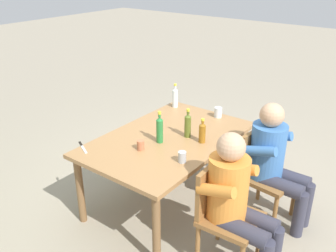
# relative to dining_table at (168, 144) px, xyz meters

# --- Properties ---
(ground_plane) EXTENTS (24.00, 24.00, 0.00)m
(ground_plane) POSITION_rel_dining_table_xyz_m (0.00, 0.00, -0.66)
(ground_plane) COLOR gray
(dining_table) EXTENTS (1.69, 1.08, 0.74)m
(dining_table) POSITION_rel_dining_table_xyz_m (0.00, 0.00, 0.00)
(dining_table) COLOR #A37547
(dining_table) RESTS_ON ground_plane
(chair_near_right) EXTENTS (0.48, 0.48, 0.87)m
(chair_near_right) POSITION_rel_dining_table_xyz_m (0.39, -0.84, -0.17)
(chair_near_right) COLOR olive
(chair_near_right) RESTS_ON ground_plane
(chair_near_left) EXTENTS (0.46, 0.46, 0.87)m
(chair_near_left) POSITION_rel_dining_table_xyz_m (-0.38, -0.84, -0.17)
(chair_near_left) COLOR olive
(chair_near_left) RESTS_ON ground_plane
(person_in_white_shirt) EXTENTS (0.47, 0.61, 1.18)m
(person_in_white_shirt) POSITION_rel_dining_table_xyz_m (0.38, -0.95, -0.01)
(person_in_white_shirt) COLOR #3D70B2
(person_in_white_shirt) RESTS_ON ground_plane
(person_in_plaid_shirt) EXTENTS (0.47, 0.61, 1.18)m
(person_in_plaid_shirt) POSITION_rel_dining_table_xyz_m (-0.38, -0.95, -0.01)
(person_in_plaid_shirt) COLOR orange
(person_in_plaid_shirt) RESTS_ON ground_plane
(bottle_olive) EXTENTS (0.06, 0.06, 0.29)m
(bottle_olive) POSITION_rel_dining_table_xyz_m (0.13, -0.14, 0.20)
(bottle_olive) COLOR #566623
(bottle_olive) RESTS_ON dining_table
(bottle_green) EXTENTS (0.06, 0.06, 0.31)m
(bottle_green) POSITION_rel_dining_table_xyz_m (-0.13, 0.00, 0.21)
(bottle_green) COLOR #287A38
(bottle_green) RESTS_ON dining_table
(bottle_clear) EXTENTS (0.06, 0.06, 0.28)m
(bottle_clear) POSITION_rel_dining_table_xyz_m (0.69, 0.42, 0.20)
(bottle_clear) COLOR white
(bottle_clear) RESTS_ON dining_table
(bottle_amber) EXTENTS (0.06, 0.06, 0.24)m
(bottle_amber) POSITION_rel_dining_table_xyz_m (0.11, -0.32, 0.18)
(bottle_amber) COLOR #996019
(bottle_amber) RESTS_ON dining_table
(cup_terracotta) EXTENTS (0.07, 0.07, 0.09)m
(cup_terracotta) POSITION_rel_dining_table_xyz_m (-0.36, 0.04, 0.12)
(cup_terracotta) COLOR #BC6B47
(cup_terracotta) RESTS_ON dining_table
(cup_glass) EXTENTS (0.08, 0.08, 0.11)m
(cup_glass) POSITION_rel_dining_table_xyz_m (0.73, -0.14, 0.13)
(cup_glass) COLOR silver
(cup_glass) RESTS_ON dining_table
(cup_steel) EXTENTS (0.07, 0.07, 0.10)m
(cup_steel) POSITION_rel_dining_table_xyz_m (-0.31, -0.39, 0.13)
(cup_steel) COLOR #B2B7BC
(cup_steel) RESTS_ON dining_table
(table_knife) EXTENTS (0.12, 0.22, 0.01)m
(table_knife) POSITION_rel_dining_table_xyz_m (-0.64, 0.51, 0.08)
(table_knife) COLOR silver
(table_knife) RESTS_ON dining_table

